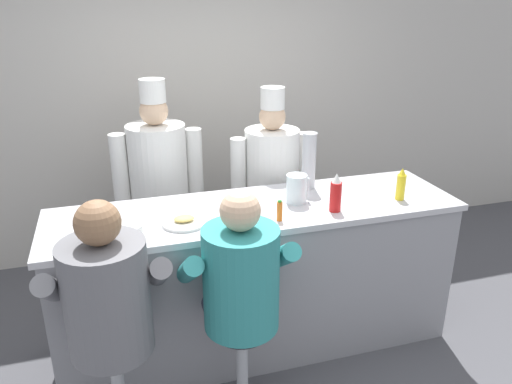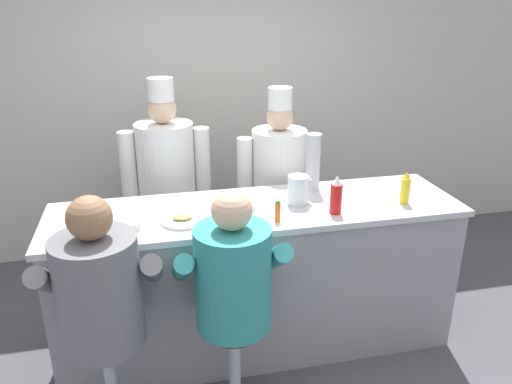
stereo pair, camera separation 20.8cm
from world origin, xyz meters
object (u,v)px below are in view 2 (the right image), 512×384
at_px(ketchup_bottle_red, 336,196).
at_px(breakfast_plate, 183,219).
at_px(coffee_mug_blue, 92,224).
at_px(diner_seated_grey, 101,294).
at_px(hot_sauce_bottle_orange, 278,212).
at_px(cereal_bowl, 127,225).
at_px(water_pitcher_clear, 298,190).
at_px(cup_stack_steel, 313,162).
at_px(cook_in_whites_near, 167,181).
at_px(diner_seated_teal, 232,281).
at_px(cook_in_whites_far, 279,184).
at_px(mustard_bottle_yellow, 405,189).
at_px(coffee_mug_white, 241,212).

distance_m(ketchup_bottle_red, breakfast_plate, 0.95).
xyz_separation_m(coffee_mug_blue, diner_seated_grey, (0.05, -0.43, -0.21)).
distance_m(hot_sauce_bottle_orange, cereal_bowl, 0.89).
height_order(water_pitcher_clear, breakfast_plate, water_pitcher_clear).
distance_m(cup_stack_steel, cook_in_whites_near, 1.19).
bearing_deg(breakfast_plate, coffee_mug_blue, -179.05).
height_order(water_pitcher_clear, diner_seated_teal, diner_seated_teal).
xyz_separation_m(water_pitcher_clear, cook_in_whites_far, (0.05, 0.67, -0.21)).
distance_m(hot_sauce_bottle_orange, cup_stack_steel, 0.62).
relative_size(diner_seated_grey, diner_seated_teal, 1.02).
distance_m(mustard_bottle_yellow, coffee_mug_white, 1.09).
distance_m(water_pitcher_clear, diner_seated_teal, 0.82).
bearing_deg(cook_in_whites_near, coffee_mug_blue, -116.33).
relative_size(diner_seated_teal, cook_in_whites_far, 0.83).
relative_size(ketchup_bottle_red, cook_in_whites_near, 0.14).
bearing_deg(cook_in_whites_far, coffee_mug_blue, -149.09).
height_order(ketchup_bottle_red, cook_in_whites_near, cook_in_whites_near).
bearing_deg(diner_seated_grey, cook_in_whites_near, 73.04).
xyz_separation_m(breakfast_plate, diner_seated_grey, (-0.47, -0.44, -0.18)).
bearing_deg(water_pitcher_clear, coffee_mug_blue, -174.26).
bearing_deg(coffee_mug_white, cereal_bowl, 178.12).
xyz_separation_m(hot_sauce_bottle_orange, cook_in_whites_far, (0.26, 0.91, -0.18)).
bearing_deg(cereal_bowl, cup_stack_steel, 16.30).
relative_size(breakfast_plate, cereal_bowl, 1.61).
xyz_separation_m(hot_sauce_bottle_orange, coffee_mug_blue, (-1.08, 0.11, -0.02)).
relative_size(coffee_mug_blue, diner_seated_teal, 0.08).
bearing_deg(cook_in_whites_near, cereal_bowl, -106.07).
height_order(mustard_bottle_yellow, water_pitcher_clear, mustard_bottle_yellow).
xyz_separation_m(cereal_bowl, diner_seated_grey, (-0.14, -0.42, -0.19)).
height_order(hot_sauce_bottle_orange, diner_seated_teal, diner_seated_teal).
xyz_separation_m(hot_sauce_bottle_orange, breakfast_plate, (-0.56, 0.12, -0.05)).
distance_m(ketchup_bottle_red, coffee_mug_white, 0.60).
relative_size(coffee_mug_blue, diner_seated_grey, 0.08).
bearing_deg(coffee_mug_white, water_pitcher_clear, 21.72).
xyz_separation_m(ketchup_bottle_red, mustard_bottle_yellow, (0.50, 0.05, -0.01)).
height_order(mustard_bottle_yellow, cereal_bowl, mustard_bottle_yellow).
distance_m(ketchup_bottle_red, water_pitcher_clear, 0.27).
xyz_separation_m(mustard_bottle_yellow, hot_sauce_bottle_orange, (-0.88, -0.09, -0.04)).
xyz_separation_m(ketchup_bottle_red, coffee_mug_white, (-0.59, 0.04, -0.07)).
distance_m(breakfast_plate, cereal_bowl, 0.33).
distance_m(hot_sauce_bottle_orange, cook_in_whites_far, 0.96).
bearing_deg(diner_seated_grey, water_pitcher_clear, 24.38).
bearing_deg(coffee_mug_blue, ketchup_bottle_red, -2.93).
distance_m(coffee_mug_blue, cup_stack_steel, 1.51).
xyz_separation_m(mustard_bottle_yellow, cereal_bowl, (-1.76, 0.01, -0.08)).
bearing_deg(coffee_mug_blue, cup_stack_steel, 13.73).
height_order(cereal_bowl, diner_seated_grey, diner_seated_grey).
height_order(diner_seated_grey, diner_seated_teal, diner_seated_grey).
relative_size(cup_stack_steel, diner_seated_teal, 0.28).
bearing_deg(cup_stack_steel, hot_sauce_bottle_orange, -128.85).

